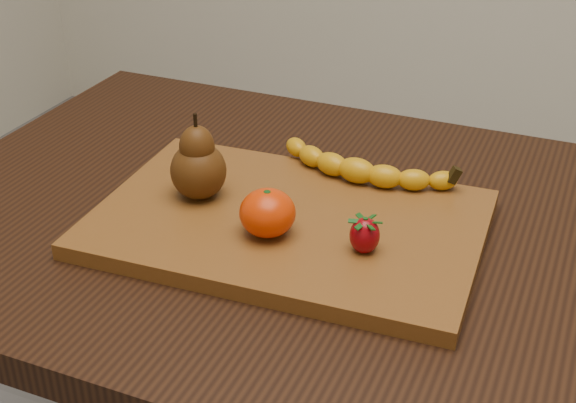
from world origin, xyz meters
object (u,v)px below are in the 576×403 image
at_px(cutting_board, 288,224).
at_px(table, 307,283).
at_px(mandarin, 267,213).
at_px(pear, 198,156).

bearing_deg(cutting_board, table, 73.11).
relative_size(table, cutting_board, 2.22).
relative_size(cutting_board, mandarin, 7.05).
distance_m(cutting_board, pear, 0.14).
relative_size(pear, mandarin, 1.67).
distance_m(table, cutting_board, 0.11).
bearing_deg(table, mandarin, -100.78).
distance_m(pear, mandarin, 0.13).
bearing_deg(pear, table, 14.55).
xyz_separation_m(cutting_board, pear, (-0.12, 0.00, 0.06)).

